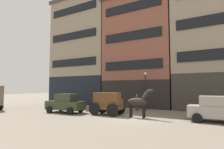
{
  "coord_description": "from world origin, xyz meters",
  "views": [
    {
      "loc": [
        5.81,
        -13.17,
        2.44
      ],
      "look_at": [
        -3.13,
        1.96,
        3.69
      ],
      "focal_mm": 29.28,
      "sensor_mm": 36.0,
      "label": 1
    }
  ],
  "objects_px": {
    "streetlamp_curbside": "(145,85)",
    "sedan_light": "(216,109)",
    "fire_hydrant_curbside": "(188,109)",
    "draft_horse": "(138,102)",
    "sedan_dark": "(66,103)",
    "cargo_wagon": "(108,102)",
    "pedestrian_officer": "(137,101)"
  },
  "relations": [
    {
      "from": "streetlamp_curbside",
      "to": "fire_hydrant_curbside",
      "type": "relative_size",
      "value": 4.96
    },
    {
      "from": "sedan_light",
      "to": "fire_hydrant_curbside",
      "type": "xyz_separation_m",
      "value": [
        -2.32,
        3.46,
        -0.49
      ]
    },
    {
      "from": "draft_horse",
      "to": "fire_hydrant_curbside",
      "type": "bearing_deg",
      "value": 54.71
    },
    {
      "from": "draft_horse",
      "to": "sedan_dark",
      "type": "bearing_deg",
      "value": -173.2
    },
    {
      "from": "sedan_dark",
      "to": "streetlamp_curbside",
      "type": "height_order",
      "value": "streetlamp_curbside"
    },
    {
      "from": "cargo_wagon",
      "to": "streetlamp_curbside",
      "type": "height_order",
      "value": "streetlamp_curbside"
    },
    {
      "from": "streetlamp_curbside",
      "to": "fire_hydrant_curbside",
      "type": "height_order",
      "value": "streetlamp_curbside"
    },
    {
      "from": "streetlamp_curbside",
      "to": "draft_horse",
      "type": "bearing_deg",
      "value": -76.17
    },
    {
      "from": "fire_hydrant_curbside",
      "to": "streetlamp_curbside",
      "type": "bearing_deg",
      "value": 170.47
    },
    {
      "from": "draft_horse",
      "to": "streetlamp_curbside",
      "type": "bearing_deg",
      "value": 103.83
    },
    {
      "from": "sedan_light",
      "to": "pedestrian_officer",
      "type": "bearing_deg",
      "value": 156.46
    },
    {
      "from": "streetlamp_curbside",
      "to": "sedan_dark",
      "type": "bearing_deg",
      "value": -134.76
    },
    {
      "from": "draft_horse",
      "to": "cargo_wagon",
      "type": "bearing_deg",
      "value": -179.94
    },
    {
      "from": "pedestrian_officer",
      "to": "fire_hydrant_curbside",
      "type": "distance_m",
      "value": 5.01
    },
    {
      "from": "sedan_dark",
      "to": "pedestrian_officer",
      "type": "bearing_deg",
      "value": 42.91
    },
    {
      "from": "sedan_light",
      "to": "draft_horse",
      "type": "bearing_deg",
      "value": -170.16
    },
    {
      "from": "cargo_wagon",
      "to": "pedestrian_officer",
      "type": "xyz_separation_m",
      "value": [
        1.1,
        4.12,
        -0.17
      ]
    },
    {
      "from": "streetlamp_curbside",
      "to": "fire_hydrant_curbside",
      "type": "xyz_separation_m",
      "value": [
        4.38,
        -0.74,
        -2.24
      ]
    },
    {
      "from": "cargo_wagon",
      "to": "streetlamp_curbside",
      "type": "xyz_separation_m",
      "value": [
        1.68,
        5.14,
        1.52
      ]
    },
    {
      "from": "draft_horse",
      "to": "fire_hydrant_curbside",
      "type": "relative_size",
      "value": 2.83
    },
    {
      "from": "fire_hydrant_curbside",
      "to": "sedan_light",
      "type": "bearing_deg",
      "value": -56.13
    },
    {
      "from": "sedan_light",
      "to": "streetlamp_curbside",
      "type": "distance_m",
      "value": 8.1
    },
    {
      "from": "cargo_wagon",
      "to": "draft_horse",
      "type": "bearing_deg",
      "value": 0.06
    },
    {
      "from": "draft_horse",
      "to": "sedan_dark",
      "type": "distance_m",
      "value": 7.27
    },
    {
      "from": "draft_horse",
      "to": "streetlamp_curbside",
      "type": "relative_size",
      "value": 0.57
    },
    {
      "from": "draft_horse",
      "to": "pedestrian_officer",
      "type": "relative_size",
      "value": 1.31
    },
    {
      "from": "sedan_light",
      "to": "streetlamp_curbside",
      "type": "relative_size",
      "value": 0.91
    },
    {
      "from": "draft_horse",
      "to": "sedan_light",
      "type": "xyz_separation_m",
      "value": [
        5.44,
        0.94,
        -0.36
      ]
    },
    {
      "from": "streetlamp_curbside",
      "to": "sedan_light",
      "type": "bearing_deg",
      "value": -32.03
    },
    {
      "from": "cargo_wagon",
      "to": "pedestrian_officer",
      "type": "relative_size",
      "value": 1.67
    },
    {
      "from": "pedestrian_officer",
      "to": "cargo_wagon",
      "type": "bearing_deg",
      "value": -104.89
    },
    {
      "from": "draft_horse",
      "to": "streetlamp_curbside",
      "type": "height_order",
      "value": "streetlamp_curbside"
    }
  ]
}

